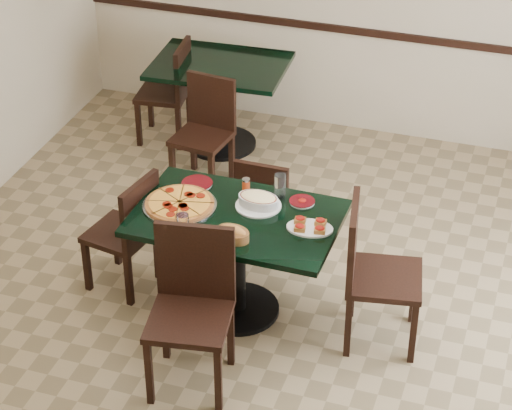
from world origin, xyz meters
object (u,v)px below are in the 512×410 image
(pepperoni_pizza, at_px, (180,204))
(bread_basket, at_px, (233,233))
(bruschetta_platter, at_px, (310,226))
(chair_left, at_px, (129,228))
(back_table, at_px, (220,89))
(main_table, at_px, (237,239))
(chair_right, at_px, (370,266))
(back_chair_left, at_px, (172,87))
(lasagna_casserole, at_px, (258,200))
(chair_far, at_px, (266,203))
(back_chair_near, at_px, (206,126))
(chair_near, at_px, (192,298))

(pepperoni_pizza, xyz_separation_m, bread_basket, (0.44, -0.24, 0.02))
(pepperoni_pizza, distance_m, bruschetta_platter, 0.85)
(chair_left, bearing_deg, back_table, -166.52)
(main_table, relative_size, back_table, 1.15)
(chair_right, height_order, bruschetta_platter, chair_right)
(back_chair_left, bearing_deg, chair_left, 7.99)
(back_chair_left, bearing_deg, back_table, 86.26)
(main_table, distance_m, lasagna_casserole, 0.28)
(chair_right, height_order, back_chair_left, chair_right)
(chair_far, xyz_separation_m, pepperoni_pizza, (-0.36, -0.65, 0.32))
(chair_right, xyz_separation_m, bread_basket, (-0.79, -0.26, 0.24))
(back_chair_near, bearing_deg, chair_far, -41.48)
(chair_near, xyz_separation_m, pepperoni_pizza, (-0.32, 0.63, 0.20))
(back_chair_left, bearing_deg, chair_far, 35.51)
(chair_far, relative_size, pepperoni_pizza, 1.72)
(chair_far, xyz_separation_m, chair_near, (-0.04, -1.28, 0.12))
(back_table, distance_m, chair_near, 2.82)
(pepperoni_pizza, bearing_deg, chair_near, -62.85)
(back_chair_near, bearing_deg, back_chair_left, 140.45)
(chair_far, xyz_separation_m, bread_basket, (0.08, -0.88, 0.34))
(chair_left, relative_size, back_chair_near, 0.99)
(chair_right, xyz_separation_m, pepperoni_pizza, (-1.23, -0.02, 0.22))
(chair_left, height_order, back_chair_left, back_chair_left)
(back_chair_left, relative_size, lasagna_casserole, 3.01)
(chair_near, xyz_separation_m, bread_basket, (0.12, 0.39, 0.23))
(chair_right, bearing_deg, bruschetta_platter, 82.19)
(main_table, xyz_separation_m, lasagna_casserole, (0.10, 0.14, 0.23))
(chair_right, bearing_deg, bread_basket, 97.96)
(back_table, bearing_deg, chair_right, -53.21)
(back_table, relative_size, bruschetta_platter, 3.67)
(back_table, xyz_separation_m, bread_basket, (0.93, -2.31, 0.27))
(chair_far, distance_m, chair_left, 0.96)
(back_table, xyz_separation_m, pepperoni_pizza, (0.49, -2.07, 0.24))
(bruschetta_platter, bearing_deg, bread_basket, -154.99)
(chair_near, xyz_separation_m, bruschetta_platter, (0.52, 0.63, 0.21))
(chair_far, relative_size, lasagna_casserole, 2.79)
(lasagna_casserole, xyz_separation_m, bruschetta_platter, (0.37, -0.14, -0.02))
(back_chair_left, bearing_deg, main_table, 25.55)
(pepperoni_pizza, bearing_deg, main_table, 1.42)
(main_table, height_order, chair_left, chair_left)
(lasagna_casserole, distance_m, bruschetta_platter, 0.40)
(back_table, height_order, bruschetta_platter, bruschetta_platter)
(chair_far, relative_size, bruschetta_platter, 2.65)
(main_table, distance_m, bruschetta_platter, 0.51)
(main_table, distance_m, chair_far, 0.65)
(chair_right, distance_m, bread_basket, 0.87)
(main_table, distance_m, back_chair_near, 1.69)
(chair_far, bearing_deg, chair_left, 40.32)
(back_chair_near, xyz_separation_m, bread_basket, (0.84, -1.75, 0.31))
(back_chair_near, bearing_deg, chair_left, -82.17)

